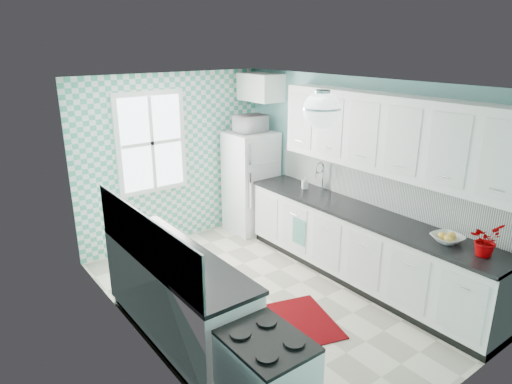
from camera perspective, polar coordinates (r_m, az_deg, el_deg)
floor at (r=5.61m, az=1.16°, el=-13.06°), size 3.00×4.40×0.02m
ceiling at (r=4.80m, az=1.36°, el=13.52°), size 3.00×4.40×0.02m
wall_back at (r=6.86m, az=-10.29°, el=4.06°), size 3.00×0.02×2.50m
wall_front at (r=3.74m, az=23.06°, el=-9.71°), size 3.00×0.02×2.50m
wall_left at (r=4.36m, az=-14.58°, el=-4.76°), size 0.02×4.40×2.50m
wall_right at (r=6.08m, az=12.50°, el=2.04°), size 0.02×4.40×2.50m
accent_wall at (r=6.85m, az=-10.20°, el=4.02°), size 3.00×0.01×2.50m
window at (r=6.61m, az=-12.94°, el=6.00°), size 1.04×0.05×1.44m
backsplash_right at (r=5.84m, az=15.28°, el=0.58°), size 0.02×3.60×0.51m
backsplash_left at (r=4.32m, az=-13.86°, el=-5.69°), size 0.02×2.15×0.51m
upper_cabinets_right at (r=5.43m, az=16.56°, el=6.85°), size 0.33×3.20×0.90m
upper_cabinet_fridge at (r=7.06m, az=0.36°, el=12.99°), size 0.40×0.74×0.40m
ceiling_light at (r=4.23m, az=8.20°, el=10.12°), size 0.34×0.34×0.35m
base_cabinets_right at (r=5.89m, az=12.93°, el=-6.85°), size 0.60×3.60×0.90m
countertop_right at (r=5.70m, az=13.16°, el=-2.61°), size 0.63×3.60×0.04m
base_cabinets_left at (r=4.77m, az=-9.92°, el=-13.09°), size 0.60×2.15×0.90m
countertop_left at (r=4.55m, az=-10.08°, el=-7.98°), size 0.63×2.15×0.04m
fridge at (r=7.20m, az=-0.65°, el=1.27°), size 0.69×0.69×1.59m
stove at (r=3.78m, az=1.31°, el=-22.84°), size 0.55×0.68×0.82m
sink at (r=6.29m, az=6.99°, el=-0.18°), size 0.57×0.48×0.53m
rug at (r=5.20m, az=5.91°, el=-15.73°), size 0.85×1.03×0.01m
dish_towel at (r=6.17m, az=5.41°, el=-4.96°), size 0.09×0.23×0.36m
fruit_bowl at (r=5.12m, az=22.79°, el=-5.39°), size 0.36×0.36×0.08m
potted_plant at (r=4.92m, az=26.76°, el=-5.36°), size 0.31×0.27×0.33m
soap_bottle at (r=6.42m, az=6.14°, el=1.17°), size 0.10×0.10×0.17m
microwave at (r=6.98m, az=-0.68°, el=8.53°), size 0.49×0.34×0.26m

